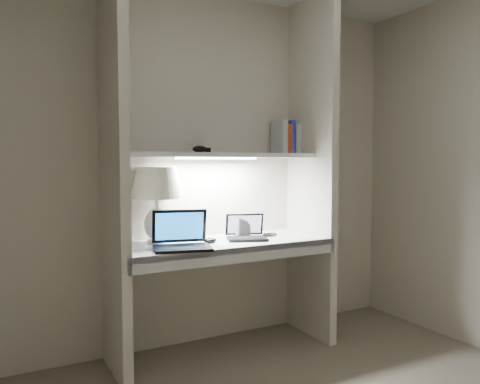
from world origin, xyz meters
TOP-DOWN VIEW (x-y plane):
  - back_wall at (0.00, 1.50)m, footprint 3.20×0.01m
  - alcove_panel_left at (-0.73, 1.23)m, footprint 0.06×0.55m
  - alcove_panel_right at (0.73, 1.23)m, footprint 0.06×0.55m
  - desk at (0.00, 1.23)m, footprint 1.40×0.55m
  - desk_apron at (0.00, 0.96)m, footprint 1.46×0.03m
  - shelf at (0.00, 1.32)m, footprint 1.40×0.36m
  - strip_light at (0.00, 1.32)m, footprint 0.60×0.04m
  - table_lamp at (-0.42, 1.35)m, footprint 0.34×0.34m
  - laptop_main at (-0.35, 1.10)m, footprint 0.40×0.37m
  - laptop_netbook at (0.16, 1.21)m, footprint 0.33×0.31m
  - speaker at (0.18, 1.29)m, footprint 0.10×0.07m
  - mouse at (-0.12, 1.18)m, footprint 0.11×0.09m
  - cable_coil at (0.40, 1.28)m, footprint 0.14×0.14m
  - sticky_note at (-0.64, 1.29)m, footprint 0.07×0.07m
  - book_row at (0.65, 1.39)m, footprint 0.24×0.17m
  - shelf_box at (-0.64, 1.35)m, footprint 0.09×0.08m
  - shelf_gadget at (-0.09, 1.41)m, footprint 0.14×0.13m

SIDE VIEW (x-z plane):
  - desk_apron at x=0.00m, z-range 0.67..0.77m
  - desk at x=0.00m, z-range 0.73..0.77m
  - sticky_note at x=-0.64m, z-range 0.77..0.77m
  - cable_coil at x=0.40m, z-range 0.77..0.78m
  - mouse at x=-0.12m, z-range 0.77..0.81m
  - laptop_netbook at x=0.16m, z-range 0.72..0.90m
  - laptop_main at x=-0.35m, z-range 0.71..0.94m
  - speaker at x=0.18m, z-range 0.77..0.91m
  - table_lamp at x=-0.42m, z-range 0.86..1.36m
  - back_wall at x=0.00m, z-range 0.00..2.50m
  - alcove_panel_left at x=-0.73m, z-range 0.00..2.50m
  - alcove_panel_right at x=0.73m, z-range 0.00..2.50m
  - strip_light at x=0.00m, z-range 1.32..1.34m
  - shelf at x=0.00m, z-range 1.34..1.36m
  - shelf_gadget at x=-0.09m, z-range 1.37..1.42m
  - shelf_box at x=-0.64m, z-range 1.36..1.50m
  - book_row at x=0.65m, z-range 1.36..1.61m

